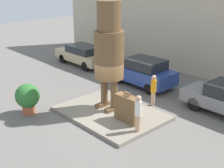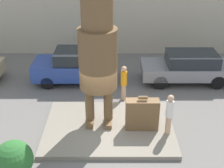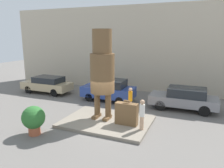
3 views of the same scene
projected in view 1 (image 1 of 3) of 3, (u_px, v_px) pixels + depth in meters
ground_plane at (111, 115)px, 15.21m from camera, size 60.00×60.00×0.00m
pedestal at (111, 113)px, 15.18m from camera, size 5.01×3.67×0.17m
building_backdrop at (210, 18)px, 19.23m from camera, size 28.00×0.60×7.67m
statue_figure at (109, 48)px, 14.54m from camera, size 1.41×1.41×5.22m
giant_suitcase at (127, 109)px, 13.98m from camera, size 1.25×0.44×1.42m
tourist at (138, 112)px, 13.02m from camera, size 0.28×0.28×1.64m
parked_car_tan at (82, 54)px, 22.96m from camera, size 4.49×1.78×1.48m
parked_car_blue at (143, 72)px, 18.79m from camera, size 4.09×1.84×1.70m
planter_pot at (27, 97)px, 15.05m from camera, size 1.18×1.18×1.53m
worker_hivis at (153, 89)px, 15.98m from camera, size 0.28×0.28×1.66m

